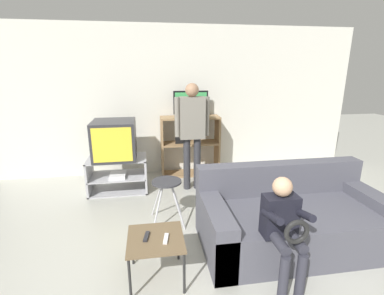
# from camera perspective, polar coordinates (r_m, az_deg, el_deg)

# --- Properties ---
(wall_back) EXTENTS (6.40, 0.06, 2.60)m
(wall_back) POSITION_cam_1_polar(r_m,az_deg,el_deg) (5.06, -2.26, 9.38)
(wall_back) COLOR silver
(wall_back) RESTS_ON ground_plane
(tv_stand) EXTENTS (0.90, 0.54, 0.54)m
(tv_stand) POSITION_cam_1_polar(r_m,az_deg,el_deg) (4.55, -14.90, -5.38)
(tv_stand) COLOR #A8A8AD
(tv_stand) RESTS_ON ground_plane
(television_main) EXTENTS (0.63, 0.63, 0.58)m
(television_main) POSITION_cam_1_polar(r_m,az_deg,el_deg) (4.40, -15.60, 1.56)
(television_main) COLOR #2D2D33
(television_main) RESTS_ON tv_stand
(media_shelf) EXTENTS (1.03, 0.36, 1.07)m
(media_shelf) POSITION_cam_1_polar(r_m,az_deg,el_deg) (4.98, -0.42, 0.43)
(media_shelf) COLOR #9E7A51
(media_shelf) RESTS_ON ground_plane
(television_flat) EXTENTS (0.60, 0.20, 0.44)m
(television_flat) POSITION_cam_1_polar(r_m,az_deg,el_deg) (4.86, -0.26, 8.83)
(television_flat) COLOR black
(television_flat) RESTS_ON media_shelf
(folding_stool) EXTENTS (0.41, 0.43, 0.56)m
(folding_stool) POSITION_cam_1_polar(r_m,az_deg,el_deg) (3.46, -5.20, -8.26)
(folding_stool) COLOR #B7B7BC
(folding_stool) RESTS_ON ground_plane
(snack_table) EXTENTS (0.50, 0.50, 0.42)m
(snack_table) POSITION_cam_1_polar(r_m,az_deg,el_deg) (2.66, -7.44, -18.71)
(snack_table) COLOR brown
(snack_table) RESTS_ON ground_plane
(remote_control_black) EXTENTS (0.06, 0.15, 0.02)m
(remote_control_black) POSITION_cam_1_polar(r_m,az_deg,el_deg) (2.64, -9.33, -17.57)
(remote_control_black) COLOR #232328
(remote_control_black) RESTS_ON snack_table
(remote_control_white) EXTENTS (0.06, 0.15, 0.02)m
(remote_control_white) POSITION_cam_1_polar(r_m,az_deg,el_deg) (2.59, -5.38, -18.11)
(remote_control_white) COLOR silver
(remote_control_white) RESTS_ON snack_table
(couch) EXTENTS (1.99, 0.99, 0.82)m
(couch) POSITION_cam_1_polar(r_m,az_deg,el_deg) (3.34, 19.75, -13.69)
(couch) COLOR #4C4C56
(couch) RESTS_ON ground_plane
(person_standing_adult) EXTENTS (0.53, 0.20, 1.67)m
(person_standing_adult) POSITION_cam_1_polar(r_m,az_deg,el_deg) (4.26, 0.00, 4.29)
(person_standing_adult) COLOR #2D2D33
(person_standing_adult) RESTS_ON ground_plane
(person_seated_child) EXTENTS (0.33, 0.43, 1.00)m
(person_seated_child) POSITION_cam_1_polar(r_m,az_deg,el_deg) (2.58, 18.30, -14.83)
(person_seated_child) COLOR #2D2D38
(person_seated_child) RESTS_ON ground_plane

